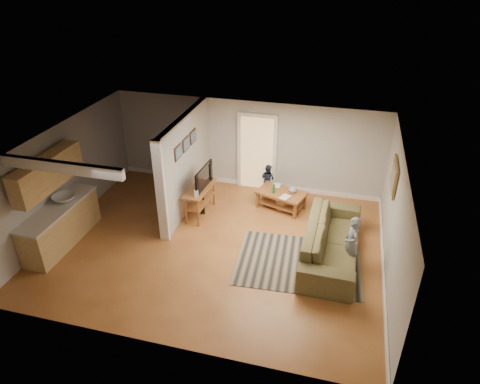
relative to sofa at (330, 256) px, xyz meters
The scene contains 11 objects.
ground 2.61m from the sofa, behind, with size 7.50×7.50×0.00m, color brown.
room_shell 3.95m from the sofa, behind, with size 7.54×6.02×2.52m.
area_rug 0.77m from the sofa, 146.82° to the right, with size 2.68×1.96×0.01m, color black.
sofa is the anchor object (origin of this frame).
coffee_table 2.28m from the sofa, 128.51° to the left, with size 1.38×1.04×0.72m.
tv_console 3.53m from the sofa, 164.58° to the left, with size 0.54×1.27×1.07m.
speaker_left 3.50m from the sofa, 163.63° to the left, with size 0.11×0.11×1.07m, color black.
speaker_right 3.71m from the sofa, 161.37° to the left, with size 0.09×0.09×0.90m, color black.
toy_basket 2.25m from the sofa, 127.40° to the left, with size 0.43×0.43×0.38m.
child 0.44m from the sofa, 25.80° to the right, with size 0.43×0.28×1.18m, color slate.
toddler 3.14m from the sofa, 127.92° to the left, with size 0.42×0.32×0.85m, color #1E283E.
Camera 1 is at (2.58, -7.62, 5.92)m, focal length 32.00 mm.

